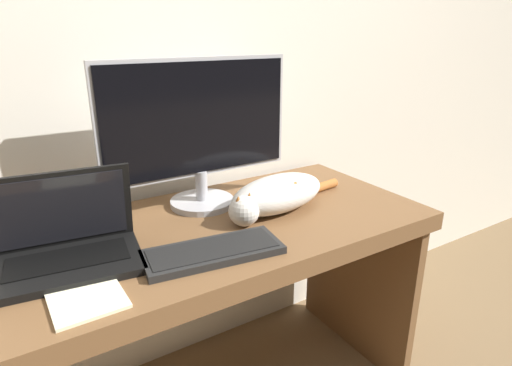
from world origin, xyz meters
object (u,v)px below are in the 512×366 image
(laptop, at_px, (67,247))
(external_keyboard, at_px, (213,251))
(monitor, at_px, (199,130))
(cat, at_px, (276,194))

(laptop, xyz_separation_m, external_keyboard, (0.33, -0.16, -0.04))
(monitor, bearing_deg, laptop, -158.63)
(monitor, relative_size, external_keyboard, 1.69)
(external_keyboard, bearing_deg, laptop, 162.46)
(monitor, height_order, external_keyboard, monitor)
(laptop, xyz_separation_m, cat, (0.64, -0.00, 0.01))
(laptop, relative_size, external_keyboard, 0.99)
(external_keyboard, height_order, cat, cat)
(external_keyboard, bearing_deg, cat, 34.40)
(monitor, distance_m, external_keyboard, 0.43)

